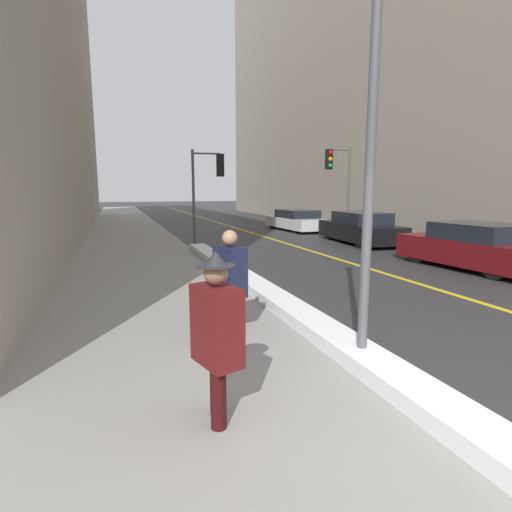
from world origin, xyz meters
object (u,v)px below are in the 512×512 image
at_px(lamp_post, 373,97).
at_px(traffic_light_near, 210,176).
at_px(traffic_light_far, 337,172).
at_px(pedestrian_trailing, 217,331).
at_px(pedestrian_with_shoulder_bag, 230,277).
at_px(parked_car_maroon, 475,247).
at_px(parked_car_white, 296,220).
at_px(parked_car_black, 360,228).

distance_m(lamp_post, traffic_light_near, 12.07).
bearing_deg(lamp_post, traffic_light_far, 60.77).
height_order(traffic_light_near, traffic_light_far, traffic_light_far).
bearing_deg(pedestrian_trailing, traffic_light_near, 150.89).
height_order(traffic_light_near, pedestrian_with_shoulder_bag, traffic_light_near).
bearing_deg(pedestrian_trailing, parked_car_maroon, 103.59).
height_order(traffic_light_far, pedestrian_with_shoulder_bag, traffic_light_far).
xyz_separation_m(lamp_post, traffic_light_far, (6.92, 12.37, -0.20)).
xyz_separation_m(lamp_post, traffic_light_near, (0.85, 12.03, -0.49)).
bearing_deg(lamp_post, pedestrian_with_shoulder_bag, 128.49).
relative_size(pedestrian_trailing, pedestrian_with_shoulder_bag, 1.03).
bearing_deg(traffic_light_far, traffic_light_near, 2.51).
xyz_separation_m(traffic_light_far, parked_car_white, (-0.34, 3.63, -2.48)).
bearing_deg(parked_car_maroon, lamp_post, 119.99).
relative_size(traffic_light_far, pedestrian_trailing, 2.54).
xyz_separation_m(traffic_light_far, parked_car_maroon, (-0.31, -8.06, -2.41)).
height_order(pedestrian_with_shoulder_bag, parked_car_maroon, pedestrian_with_shoulder_bag).
bearing_deg(parked_car_black, pedestrian_with_shoulder_bag, 142.02).
distance_m(pedestrian_trailing, parked_car_white, 18.76).
relative_size(traffic_light_near, pedestrian_with_shoulder_bag, 2.38).
distance_m(lamp_post, parked_car_white, 17.51).
bearing_deg(traffic_light_far, parked_car_black, 85.39).
bearing_deg(parked_car_white, parked_car_black, 179.60).
relative_size(traffic_light_far, parked_car_maroon, 0.99).
bearing_deg(traffic_light_far, parked_car_white, -85.35).
xyz_separation_m(pedestrian_trailing, parked_car_black, (8.81, 10.83, -0.29)).
bearing_deg(parked_car_black, pedestrian_trailing, 146.11).
relative_size(pedestrian_trailing, parked_car_white, 0.35).
bearing_deg(pedestrian_trailing, pedestrian_with_shoulder_bag, 145.15).
bearing_deg(parked_car_black, traffic_light_near, 77.76).
distance_m(traffic_light_near, parked_car_black, 6.56).
xyz_separation_m(traffic_light_near, pedestrian_with_shoulder_bag, (-2.12, -10.43, -1.85)).
height_order(lamp_post, parked_car_white, lamp_post).
bearing_deg(pedestrian_trailing, lamp_post, 91.66).
bearing_deg(traffic_light_near, traffic_light_far, 9.57).
distance_m(traffic_light_near, pedestrian_with_shoulder_bag, 10.80).
relative_size(lamp_post, parked_car_white, 1.16).
height_order(traffic_light_near, pedestrian_trailing, traffic_light_near).
bearing_deg(lamp_post, parked_car_white, 67.64).
xyz_separation_m(pedestrian_with_shoulder_bag, parked_car_maroon, (7.89, 2.71, -0.27)).
distance_m(traffic_light_near, traffic_light_far, 6.09).
bearing_deg(parked_car_white, lamp_post, 155.38).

